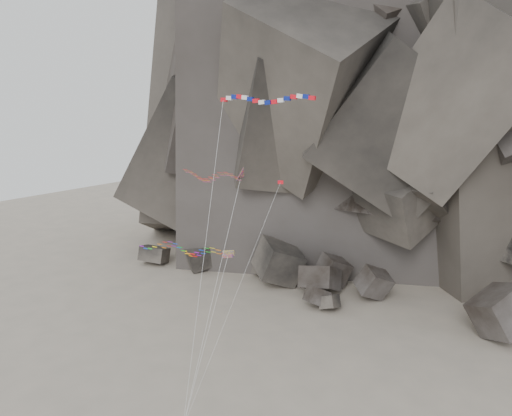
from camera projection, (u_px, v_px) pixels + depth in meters
The scene contains 7 objects.
ground at pixel (216, 396), 55.43m from camera, with size 260.00×260.00×0.00m, color #A29482.
headland at pixel (413, 55), 104.87m from camera, with size 110.00×70.00×84.00m, color #534C44, non-canonical shape.
boulder_field at pixel (324, 283), 84.10m from camera, with size 76.23×15.75×8.97m.
delta_kite at pixel (209, 175), 54.69m from camera, with size 9.01×12.13×23.84m.
banner_kite at pixel (265, 102), 49.77m from camera, with size 10.28×12.60×31.16m.
parafoil_kite at pixel (180, 248), 58.94m from camera, with size 16.11×12.02×14.27m.
pennant_kite at pixel (259, 235), 50.23m from camera, with size 3.80×12.29×22.49m.
Camera 1 is at (30.46, -39.95, 31.69)m, focal length 35.00 mm.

